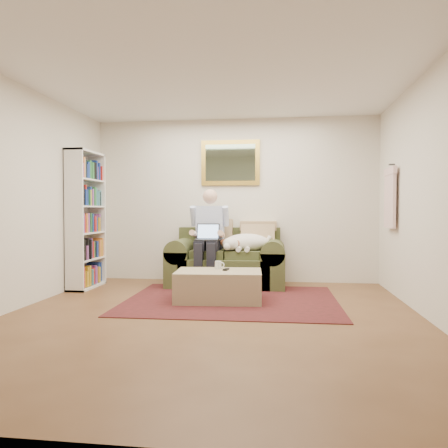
% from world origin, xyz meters
% --- Properties ---
extents(room_shell, '(4.51, 5.00, 2.61)m').
position_xyz_m(room_shell, '(0.00, 0.35, 1.30)').
color(room_shell, brown).
rests_on(room_shell, ground).
extents(rug, '(2.67, 2.15, 0.01)m').
position_xyz_m(rug, '(0.12, 0.96, 0.01)').
color(rug, '#351615').
rests_on(rug, room_shell).
extents(sofa, '(1.73, 0.88, 1.04)m').
position_xyz_m(sofa, '(-0.06, 2.03, 0.30)').
color(sofa, '#384223').
rests_on(sofa, room_shell).
extents(seated_man, '(0.57, 0.82, 1.46)m').
position_xyz_m(seated_man, '(-0.32, 1.87, 0.73)').
color(seated_man, '#8C9BD8').
rests_on(seated_man, sofa).
extents(laptop, '(0.34, 0.27, 0.24)m').
position_xyz_m(laptop, '(-0.32, 1.80, 0.76)').
color(laptop, black).
rests_on(laptop, seated_man).
extents(sleeping_dog, '(0.71, 0.45, 0.27)m').
position_xyz_m(sleeping_dog, '(0.25, 1.94, 0.66)').
color(sleeping_dog, white).
rests_on(sleeping_dog, sofa).
extents(ottoman, '(1.10, 0.74, 0.38)m').
position_xyz_m(ottoman, '(-0.03, 0.88, 0.19)').
color(ottoman, tan).
rests_on(ottoman, room_shell).
extents(coffee_mug, '(0.08, 0.08, 0.10)m').
position_xyz_m(coffee_mug, '(-0.06, 1.05, 0.43)').
color(coffee_mug, white).
rests_on(coffee_mug, ottoman).
extents(tv_remote, '(0.07, 0.16, 0.02)m').
position_xyz_m(tv_remote, '(0.06, 0.94, 0.39)').
color(tv_remote, black).
rests_on(tv_remote, ottoman).
extents(bookshelf, '(0.28, 0.80, 2.00)m').
position_xyz_m(bookshelf, '(-2.10, 1.60, 1.00)').
color(bookshelf, white).
rests_on(bookshelf, room_shell).
extents(wall_mirror, '(0.94, 0.04, 0.72)m').
position_xyz_m(wall_mirror, '(-0.06, 2.47, 1.90)').
color(wall_mirror, gold).
rests_on(wall_mirror, room_shell).
extents(hanging_shirt, '(0.06, 0.52, 0.90)m').
position_xyz_m(hanging_shirt, '(2.19, 1.60, 1.35)').
color(hanging_shirt, '#F5CBCB').
rests_on(hanging_shirt, room_shell).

